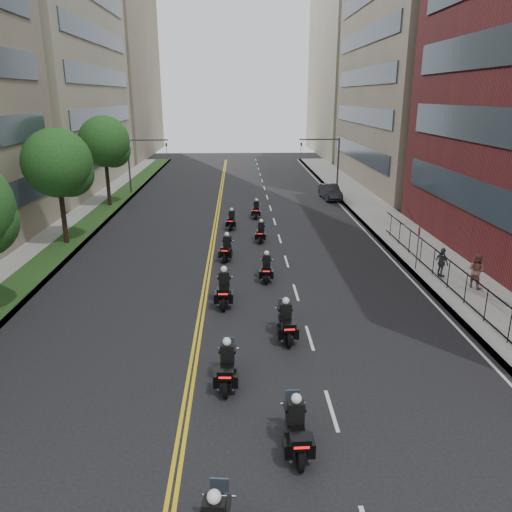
{
  "coord_description": "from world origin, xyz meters",
  "views": [
    {
      "loc": [
        0.28,
        -8.52,
        9.57
      ],
      "look_at": [
        1.18,
        15.39,
        1.85
      ],
      "focal_mm": 35.0,
      "sensor_mm": 36.0,
      "label": 1
    }
  ],
  "objects_px": {
    "motorcycle_8": "(232,221)",
    "motorcycle_5": "(266,269)",
    "motorcycle_9": "(256,210)",
    "motorcycle_2": "(227,367)",
    "motorcycle_7": "(261,233)",
    "pedestrian_c": "(442,262)",
    "parked_sedan": "(330,192)",
    "motorcycle_1": "(296,430)",
    "motorcycle_6": "(227,249)",
    "pedestrian_b": "(476,270)",
    "motorcycle_4": "(224,290)",
    "motorcycle_3": "(286,323)"
  },
  "relations": [
    {
      "from": "motorcycle_5",
      "to": "motorcycle_8",
      "type": "relative_size",
      "value": 1.03
    },
    {
      "from": "motorcycle_6",
      "to": "parked_sedan",
      "type": "relative_size",
      "value": 0.54
    },
    {
      "from": "motorcycle_6",
      "to": "motorcycle_2",
      "type": "bearing_deg",
      "value": -81.27
    },
    {
      "from": "motorcycle_1",
      "to": "motorcycle_6",
      "type": "distance_m",
      "value": 17.51
    },
    {
      "from": "motorcycle_8",
      "to": "motorcycle_4",
      "type": "bearing_deg",
      "value": -85.54
    },
    {
      "from": "pedestrian_c",
      "to": "motorcycle_1",
      "type": "bearing_deg",
      "value": 128.05
    },
    {
      "from": "motorcycle_8",
      "to": "motorcycle_9",
      "type": "bearing_deg",
      "value": 65.65
    },
    {
      "from": "motorcycle_1",
      "to": "motorcycle_5",
      "type": "relative_size",
      "value": 1.08
    },
    {
      "from": "pedestrian_b",
      "to": "motorcycle_6",
      "type": "bearing_deg",
      "value": 33.48
    },
    {
      "from": "motorcycle_4",
      "to": "pedestrian_b",
      "type": "xyz_separation_m",
      "value": [
        12.83,
        1.36,
        0.33
      ]
    },
    {
      "from": "motorcycle_8",
      "to": "motorcycle_9",
      "type": "height_order",
      "value": "same"
    },
    {
      "from": "motorcycle_3",
      "to": "motorcycle_4",
      "type": "relative_size",
      "value": 0.94
    },
    {
      "from": "pedestrian_b",
      "to": "pedestrian_c",
      "type": "height_order",
      "value": "pedestrian_b"
    },
    {
      "from": "motorcycle_7",
      "to": "pedestrian_c",
      "type": "bearing_deg",
      "value": -32.01
    },
    {
      "from": "pedestrian_b",
      "to": "motorcycle_9",
      "type": "bearing_deg",
      "value": -0.37
    },
    {
      "from": "motorcycle_9",
      "to": "parked_sedan",
      "type": "xyz_separation_m",
      "value": [
        7.44,
        7.43,
        0.08
      ]
    },
    {
      "from": "motorcycle_7",
      "to": "parked_sedan",
      "type": "height_order",
      "value": "motorcycle_7"
    },
    {
      "from": "motorcycle_7",
      "to": "motorcycle_8",
      "type": "distance_m",
      "value": 4.09
    },
    {
      "from": "motorcycle_2",
      "to": "motorcycle_6",
      "type": "xyz_separation_m",
      "value": [
        -0.27,
        13.91,
        -0.02
      ]
    },
    {
      "from": "motorcycle_7",
      "to": "motorcycle_8",
      "type": "bearing_deg",
      "value": 127.51
    },
    {
      "from": "motorcycle_9",
      "to": "motorcycle_2",
      "type": "bearing_deg",
      "value": -89.95
    },
    {
      "from": "motorcycle_1",
      "to": "parked_sedan",
      "type": "bearing_deg",
      "value": 76.78
    },
    {
      "from": "parked_sedan",
      "to": "pedestrian_b",
      "type": "distance_m",
      "value": 24.05
    },
    {
      "from": "motorcycle_7",
      "to": "pedestrian_b",
      "type": "relative_size",
      "value": 1.14
    },
    {
      "from": "motorcycle_7",
      "to": "motorcycle_8",
      "type": "xyz_separation_m",
      "value": [
        -2.05,
        3.53,
        0.01
      ]
    },
    {
      "from": "motorcycle_4",
      "to": "motorcycle_2",
      "type": "bearing_deg",
      "value": -86.7
    },
    {
      "from": "motorcycle_4",
      "to": "motorcycle_6",
      "type": "distance_m",
      "value": 6.87
    },
    {
      "from": "motorcycle_6",
      "to": "pedestrian_b",
      "type": "distance_m",
      "value": 13.97
    },
    {
      "from": "parked_sedan",
      "to": "motorcycle_1",
      "type": "bearing_deg",
      "value": -105.45
    },
    {
      "from": "motorcycle_8",
      "to": "motorcycle_7",
      "type": "bearing_deg",
      "value": -54.5
    },
    {
      "from": "motorcycle_6",
      "to": "motorcycle_7",
      "type": "height_order",
      "value": "motorcycle_6"
    },
    {
      "from": "motorcycle_3",
      "to": "pedestrian_c",
      "type": "xyz_separation_m",
      "value": [
        9.1,
        6.66,
        0.26
      ]
    },
    {
      "from": "motorcycle_2",
      "to": "pedestrian_b",
      "type": "distance_m",
      "value": 15.12
    },
    {
      "from": "pedestrian_c",
      "to": "pedestrian_b",
      "type": "bearing_deg",
      "value": -162.79
    },
    {
      "from": "motorcycle_6",
      "to": "motorcycle_1",
      "type": "bearing_deg",
      "value": -74.96
    },
    {
      "from": "motorcycle_2",
      "to": "motorcycle_8",
      "type": "distance_m",
      "value": 21.33
    },
    {
      "from": "motorcycle_7",
      "to": "motorcycle_6",
      "type": "bearing_deg",
      "value": -113.04
    },
    {
      "from": "motorcycle_2",
      "to": "pedestrian_c",
      "type": "relative_size",
      "value": 1.45
    },
    {
      "from": "motorcycle_1",
      "to": "motorcycle_8",
      "type": "height_order",
      "value": "motorcycle_1"
    },
    {
      "from": "motorcycle_2",
      "to": "motorcycle_8",
      "type": "bearing_deg",
      "value": 93.1
    },
    {
      "from": "motorcycle_8",
      "to": "motorcycle_5",
      "type": "bearing_deg",
      "value": -74.42
    },
    {
      "from": "motorcycle_3",
      "to": "motorcycle_6",
      "type": "bearing_deg",
      "value": 101.26
    },
    {
      "from": "motorcycle_3",
      "to": "pedestrian_c",
      "type": "bearing_deg",
      "value": 33.48
    },
    {
      "from": "motorcycle_4",
      "to": "motorcycle_5",
      "type": "height_order",
      "value": "motorcycle_4"
    },
    {
      "from": "motorcycle_6",
      "to": "motorcycle_7",
      "type": "xyz_separation_m",
      "value": [
        2.28,
        3.88,
        -0.06
      ]
    },
    {
      "from": "motorcycle_1",
      "to": "motorcycle_7",
      "type": "relative_size",
      "value": 1.13
    },
    {
      "from": "motorcycle_9",
      "to": "pedestrian_c",
      "type": "distance_m",
      "value": 17.56
    },
    {
      "from": "parked_sedan",
      "to": "motorcycle_7",
      "type": "bearing_deg",
      "value": -120.79
    },
    {
      "from": "motorcycle_4",
      "to": "motorcycle_9",
      "type": "distance_m",
      "value": 17.9
    },
    {
      "from": "motorcycle_3",
      "to": "motorcycle_4",
      "type": "distance_m",
      "value": 4.5
    }
  ]
}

